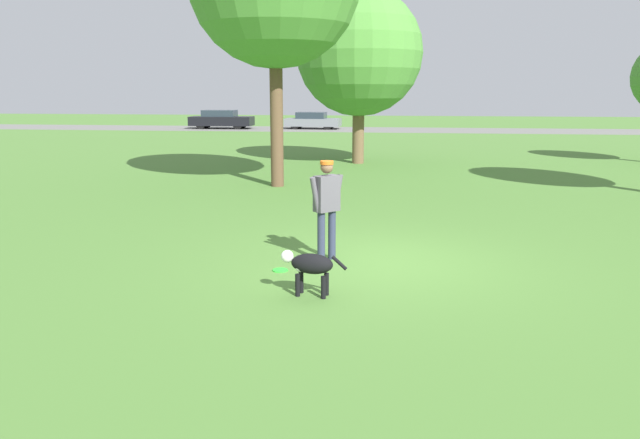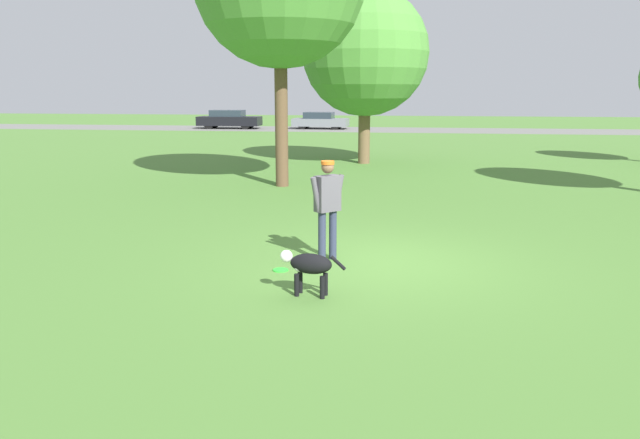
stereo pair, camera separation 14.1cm
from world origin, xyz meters
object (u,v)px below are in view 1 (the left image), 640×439
object	(u,v)px
tree_mid_center	(359,53)
parked_car_black	(221,119)
parked_car_grey	(313,121)
person	(327,202)
dog	(309,265)
frisbee	(280,270)

from	to	relation	value
tree_mid_center	parked_car_black	xyz separation A→B (m)	(-11.55, 20.62, -3.54)
parked_car_grey	person	bearing A→B (deg)	-78.75
dog	frisbee	xyz separation A→B (m)	(-0.64, 1.15, -0.43)
frisbee	tree_mid_center	world-z (taller)	tree_mid_center
person	parked_car_black	xyz separation A→B (m)	(-12.03, 34.89, -0.33)
dog	parked_car_black	distance (m)	38.69
tree_mid_center	frisbee	bearing A→B (deg)	-90.70
parked_car_black	person	bearing A→B (deg)	-71.52
person	tree_mid_center	bearing A→B (deg)	46.45
frisbee	parked_car_grey	size ratio (longest dim) A/B	0.06
person	dog	world-z (taller)	person
frisbee	parked_car_grey	distance (m)	36.52
frisbee	tree_mid_center	size ratio (longest dim) A/B	0.04
person	frisbee	size ratio (longest dim) A/B	6.81
frisbee	parked_car_grey	bearing A→B (deg)	97.32
parked_car_grey	tree_mid_center	bearing A→B (deg)	-74.42
person	dog	size ratio (longest dim) A/B	1.75
tree_mid_center	parked_car_black	world-z (taller)	tree_mid_center
dog	tree_mid_center	world-z (taller)	tree_mid_center
parked_car_grey	frisbee	bearing A→B (deg)	-79.94
person	parked_car_grey	world-z (taller)	person
dog	parked_car_grey	size ratio (longest dim) A/B	0.24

